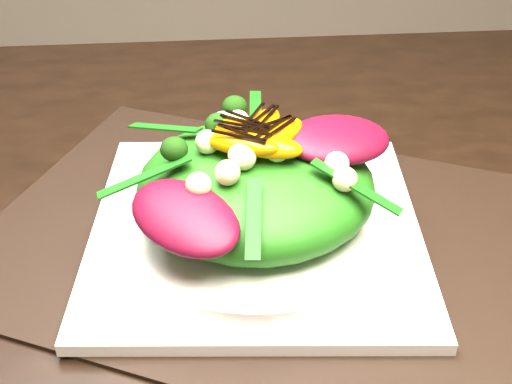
{
  "coord_description": "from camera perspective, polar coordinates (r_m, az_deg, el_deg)",
  "views": [
    {
      "loc": [
        0.17,
        -0.51,
        1.13
      ],
      "look_at": [
        0.21,
        -0.02,
        0.8
      ],
      "focal_mm": 48.0,
      "sensor_mm": 36.0,
      "label": 1
    }
  ],
  "objects": [
    {
      "name": "plate_base",
      "position": [
        0.61,
        -0.0,
        -3.1
      ],
      "size": [
        0.31,
        0.31,
        0.01
      ],
      "primitive_type": "cube",
      "rotation": [
        0.0,
        0.0,
        -0.08
      ],
      "color": "silver",
      "rests_on": "placemat"
    },
    {
      "name": "macadamia_nut",
      "position": [
        0.54,
        3.37,
        2.36
      ],
      "size": [
        0.02,
        0.02,
        0.02
      ],
      "primitive_type": "sphere",
      "rotation": [
        0.0,
        0.0,
        0.13
      ],
      "color": "beige",
      "rests_on": "lettuce_mound"
    },
    {
      "name": "broccoli_floret",
      "position": [
        0.59,
        -7.08,
        4.96
      ],
      "size": [
        0.04,
        0.04,
        0.03
      ],
      "primitive_type": "sphere",
      "rotation": [
        0.0,
        0.0,
        0.41
      ],
      "color": "black",
      "rests_on": "lettuce_mound"
    },
    {
      "name": "lettuce_mound",
      "position": [
        0.59,
        -0.0,
        0.62
      ],
      "size": [
        0.22,
        0.22,
        0.07
      ],
      "primitive_type": "ellipsoid",
      "rotation": [
        0.0,
        0.0,
        -0.07
      ],
      "color": "#215E11",
      "rests_on": "salad_bowl"
    },
    {
      "name": "salad_bowl",
      "position": [
        0.6,
        -0.0,
        -1.94
      ],
      "size": [
        0.32,
        0.32,
        0.02
      ],
      "primitive_type": "cylinder",
      "rotation": [
        0.0,
        0.0,
        0.22
      ],
      "color": "white",
      "rests_on": "plate_base"
    },
    {
      "name": "orange_segment",
      "position": [
        0.58,
        -2.05,
        5.23
      ],
      "size": [
        0.07,
        0.04,
        0.02
      ],
      "primitive_type": "ellipsoid",
      "rotation": [
        0.0,
        0.0,
        0.26
      ],
      "color": "#D06A03",
      "rests_on": "lettuce_mound"
    },
    {
      "name": "balsamic_drizzle",
      "position": [
        0.58,
        -2.07,
        6.05
      ],
      "size": [
        0.04,
        0.01,
        0.0
      ],
      "primitive_type": "cube",
      "rotation": [
        0.0,
        0.0,
        0.26
      ],
      "color": "black",
      "rests_on": "orange_segment"
    },
    {
      "name": "radicchio_leaf",
      "position": [
        0.58,
        6.85,
        4.36
      ],
      "size": [
        0.11,
        0.09,
        0.02
      ],
      "primitive_type": "ellipsoid",
      "rotation": [
        0.0,
        0.0,
        0.32
      ],
      "color": "#4A0719",
      "rests_on": "lettuce_mound"
    },
    {
      "name": "placemat",
      "position": [
        0.62,
        -0.0,
        -3.65
      ],
      "size": [
        0.58,
        0.53,
        0.0
      ],
      "primitive_type": "cube",
      "rotation": [
        0.0,
        0.0,
        -0.43
      ],
      "color": "black",
      "rests_on": "dining_table"
    },
    {
      "name": "dining_table",
      "position": [
        0.67,
        -18.61,
        -4.63
      ],
      "size": [
        1.6,
        0.9,
        0.75
      ],
      "primitive_type": "cube",
      "color": "black",
      "rests_on": "floor"
    }
  ]
}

